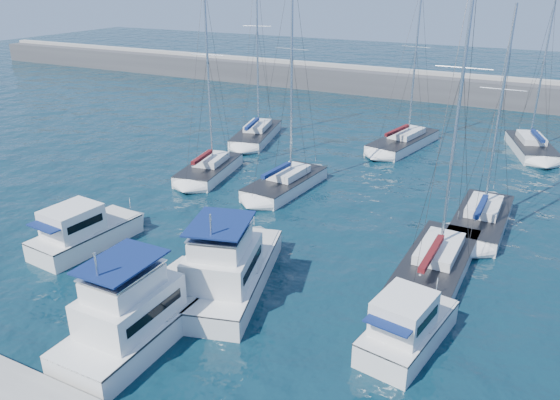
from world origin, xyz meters
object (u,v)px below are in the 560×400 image
at_px(sailboat_mid_a, 209,169).
at_px(sailboat_back_a, 256,134).
at_px(sailboat_mid_d, 436,264).
at_px(sailboat_mid_b, 286,183).
at_px(motor_yacht_stbd_inner, 228,271).
at_px(sailboat_mid_e, 481,219).
at_px(motor_yacht_port_inner, 143,314).
at_px(sailboat_back_c, 531,147).
at_px(sailboat_back_b, 403,142).
at_px(motor_yacht_stbd_outer, 406,329).
at_px(motor_yacht_port_outer, 82,233).

distance_m(sailboat_mid_a, sailboat_back_a, 10.99).
bearing_deg(sailboat_mid_d, sailboat_mid_b, 151.36).
relative_size(motor_yacht_stbd_inner, sailboat_mid_b, 0.59).
relative_size(sailboat_mid_d, sailboat_mid_e, 1.26).
xyz_separation_m(motor_yacht_port_inner, sailboat_mid_b, (-2.42, 19.13, -0.58)).
bearing_deg(sailboat_back_a, sailboat_back_c, 4.11).
distance_m(sailboat_mid_b, sailboat_back_a, 13.86).
bearing_deg(sailboat_back_b, sailboat_mid_d, -59.09).
xyz_separation_m(motor_yacht_port_inner, sailboat_back_a, (-11.12, 29.92, -0.59)).
bearing_deg(sailboat_mid_a, motor_yacht_stbd_inner, -62.31).
relative_size(motor_yacht_stbd_outer, sailboat_mid_a, 0.39).
relative_size(motor_yacht_stbd_inner, motor_yacht_stbd_outer, 1.64).
distance_m(motor_yacht_stbd_inner, sailboat_mid_d, 11.45).
xyz_separation_m(motor_yacht_port_inner, motor_yacht_stbd_outer, (10.83, 4.61, -0.19)).
xyz_separation_m(motor_yacht_port_inner, sailboat_back_b, (2.55, 34.11, -0.63)).
relative_size(motor_yacht_port_outer, sailboat_back_a, 0.39).
relative_size(sailboat_back_b, sailboat_back_c, 1.07).
height_order(motor_yacht_stbd_inner, sailboat_back_a, sailboat_back_a).
bearing_deg(motor_yacht_stbd_inner, sailboat_mid_e, 37.72).
bearing_deg(sailboat_back_c, sailboat_back_a, -179.82).
bearing_deg(motor_yacht_port_outer, motor_yacht_stbd_inner, 5.07).
distance_m(sailboat_mid_a, sailboat_back_c, 29.55).
bearing_deg(motor_yacht_port_inner, sailboat_back_c, 70.39).
height_order(motor_yacht_stbd_outer, sailboat_back_a, sailboat_back_a).
height_order(motor_yacht_port_outer, sailboat_mid_a, sailboat_mid_a).
height_order(sailboat_mid_a, sailboat_mid_e, sailboat_mid_a).
height_order(sailboat_mid_b, sailboat_back_b, sailboat_mid_b).
height_order(sailboat_mid_a, sailboat_mid_d, sailboat_mid_d).
distance_m(sailboat_mid_a, sailboat_mid_d, 21.22).
bearing_deg(sailboat_mid_d, sailboat_back_c, 84.55).
relative_size(sailboat_mid_a, sailboat_back_c, 1.12).
height_order(motor_yacht_port_inner, sailboat_back_c, sailboat_back_c).
relative_size(motor_yacht_port_inner, sailboat_mid_e, 0.67).
relative_size(motor_yacht_port_outer, motor_yacht_port_inner, 0.72).
relative_size(motor_yacht_stbd_outer, sailboat_back_c, 0.44).
xyz_separation_m(motor_yacht_stbd_inner, sailboat_back_a, (-12.47, 24.93, -0.59)).
bearing_deg(motor_yacht_port_inner, sailboat_back_b, 85.67).
xyz_separation_m(motor_yacht_port_outer, sailboat_back_a, (-2.16, 24.88, -0.40)).
xyz_separation_m(sailboat_mid_d, sailboat_back_c, (2.89, 26.07, -0.03)).
bearing_deg(motor_yacht_port_inner, motor_yacht_stbd_outer, 23.02).
relative_size(sailboat_mid_e, sailboat_back_a, 0.82).
height_order(motor_yacht_stbd_inner, sailboat_mid_e, sailboat_mid_e).
xyz_separation_m(sailboat_mid_e, sailboat_back_b, (-9.32, 15.00, -0.01)).
xyz_separation_m(sailboat_mid_a, sailboat_back_b, (11.92, 15.04, -0.03)).
xyz_separation_m(sailboat_mid_e, sailboat_back_a, (-22.99, 10.82, 0.03)).
xyz_separation_m(sailboat_mid_d, sailboat_back_a, (-21.68, 18.14, 0.00)).
relative_size(motor_yacht_port_inner, sailboat_mid_d, 0.53).
bearing_deg(sailboat_mid_d, sailboat_mid_e, 80.75).
height_order(motor_yacht_port_outer, sailboat_mid_d, sailboat_mid_d).
xyz_separation_m(motor_yacht_stbd_inner, sailboat_mid_d, (9.21, 6.79, -0.59)).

